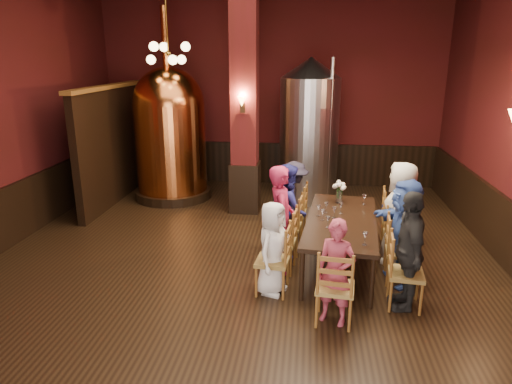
# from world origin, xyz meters

# --- Properties ---
(room) EXTENTS (10.00, 10.02, 4.50)m
(room) POSITION_xyz_m (0.00, 0.00, 2.25)
(room) COLOR black
(room) RESTS_ON ground
(wainscot_back) EXTENTS (7.90, 0.08, 1.00)m
(wainscot_back) POSITION_xyz_m (0.00, 4.96, 0.50)
(wainscot_back) COLOR black
(wainscot_back) RESTS_ON ground
(column) EXTENTS (0.58, 0.58, 4.50)m
(column) POSITION_xyz_m (-0.30, 2.80, 2.25)
(column) COLOR #4C1014
(column) RESTS_ON ground
(partition) EXTENTS (0.22, 3.50, 2.40)m
(partition) POSITION_xyz_m (-3.20, 3.20, 1.20)
(partition) COLOR black
(partition) RESTS_ON ground
(pendant_cluster) EXTENTS (0.90, 0.90, 1.70)m
(pendant_cluster) POSITION_xyz_m (-1.80, 2.90, 3.10)
(pendant_cluster) COLOR #A57226
(pendant_cluster) RESTS_ON room
(sconce_column) EXTENTS (0.20, 0.20, 0.36)m
(sconce_column) POSITION_xyz_m (-0.30, 2.50, 2.20)
(sconce_column) COLOR black
(sconce_column) RESTS_ON column
(dining_table) EXTENTS (1.24, 2.49, 0.75)m
(dining_table) POSITION_xyz_m (1.48, 0.40, 0.69)
(dining_table) COLOR black
(dining_table) RESTS_ON ground
(chair_0) EXTENTS (0.50, 0.50, 0.92)m
(chair_0) POSITION_xyz_m (0.53, -0.51, 0.46)
(chair_0) COLOR olive
(chair_0) RESTS_ON ground
(person_0) EXTENTS (0.60, 0.72, 1.27)m
(person_0) POSITION_xyz_m (0.53, -0.51, 0.64)
(person_0) COLOR white
(person_0) RESTS_ON ground
(chair_1) EXTENTS (0.50, 0.50, 0.92)m
(chair_1) POSITION_xyz_m (0.60, 0.16, 0.46)
(chair_1) COLOR olive
(chair_1) RESTS_ON ground
(person_1) EXTENTS (0.46, 0.63, 1.59)m
(person_1) POSITION_xyz_m (0.60, 0.16, 0.80)
(person_1) COLOR #A21B40
(person_1) RESTS_ON ground
(chair_2) EXTENTS (0.50, 0.50, 0.92)m
(chair_2) POSITION_xyz_m (0.66, 0.81, 0.46)
(chair_2) COLOR olive
(chair_2) RESTS_ON ground
(person_2) EXTENTS (0.49, 0.77, 1.46)m
(person_2) POSITION_xyz_m (0.66, 0.81, 0.73)
(person_2) COLOR navy
(person_2) RESTS_ON ground
(chair_3) EXTENTS (0.50, 0.50, 0.92)m
(chair_3) POSITION_xyz_m (0.73, 1.48, 0.46)
(chair_3) COLOR olive
(chair_3) RESTS_ON ground
(person_3) EXTENTS (0.60, 0.93, 1.35)m
(person_3) POSITION_xyz_m (0.73, 1.48, 0.67)
(person_3) COLOR #211D2C
(person_3) RESTS_ON ground
(chair_4) EXTENTS (0.50, 0.50, 0.92)m
(chair_4) POSITION_xyz_m (2.22, -0.68, 0.46)
(chair_4) COLOR olive
(chair_4) RESTS_ON ground
(person_4) EXTENTS (0.39, 0.90, 1.53)m
(person_4) POSITION_xyz_m (2.22, -0.68, 0.77)
(person_4) COLOR black
(person_4) RESTS_ON ground
(chair_5) EXTENTS (0.50, 0.50, 0.92)m
(chair_5) POSITION_xyz_m (2.29, -0.01, 0.46)
(chair_5) COLOR olive
(chair_5) RESTS_ON ground
(person_5) EXTENTS (0.69, 1.45, 1.50)m
(person_5) POSITION_xyz_m (2.29, -0.01, 0.75)
(person_5) COLOR #3654A2
(person_5) RESTS_ON ground
(chair_6) EXTENTS (0.50, 0.50, 0.92)m
(chair_6) POSITION_xyz_m (2.35, 0.64, 0.46)
(chair_6) COLOR olive
(chair_6) RESTS_ON ground
(person_6) EXTENTS (0.74, 0.90, 1.58)m
(person_6) POSITION_xyz_m (2.35, 0.64, 0.79)
(person_6) COLOR beige
(person_6) RESTS_ON ground
(chair_7) EXTENTS (0.50, 0.50, 0.92)m
(chair_7) POSITION_xyz_m (2.42, 1.31, 0.46)
(chair_7) COLOR olive
(chair_7) RESTS_ON ground
(person_7) EXTENTS (0.50, 0.72, 1.34)m
(person_7) POSITION_xyz_m (2.42, 1.31, 0.67)
(person_7) COLOR #1E1D3A
(person_7) RESTS_ON ground
(chair_8) EXTENTS (0.50, 0.50, 0.92)m
(chair_8) POSITION_xyz_m (1.32, -1.14, 0.46)
(chair_8) COLOR olive
(chair_8) RESTS_ON ground
(person_8) EXTENTS (0.56, 0.47, 1.29)m
(person_8) POSITION_xyz_m (1.32, -1.14, 0.65)
(person_8) COLOR #A3364B
(person_8) RESTS_ON ground
(copper_kettle) EXTENTS (1.92, 1.92, 4.02)m
(copper_kettle) POSITION_xyz_m (-2.04, 3.52, 1.47)
(copper_kettle) COLOR black
(copper_kettle) RESTS_ON ground
(steel_vessel) EXTENTS (1.61, 1.61, 3.03)m
(steel_vessel) POSITION_xyz_m (0.95, 3.75, 1.52)
(steel_vessel) COLOR #B2B2B7
(steel_vessel) RESTS_ON ground
(rose_vase) EXTENTS (0.22, 0.22, 0.37)m
(rose_vase) POSITION_xyz_m (1.48, 1.19, 0.99)
(rose_vase) COLOR white
(rose_vase) RESTS_ON dining_table
(wine_glass_0) EXTENTS (0.07, 0.07, 0.17)m
(wine_glass_0) POSITION_xyz_m (1.19, 0.31, 0.83)
(wine_glass_0) COLOR white
(wine_glass_0) RESTS_ON dining_table
(wine_glass_1) EXTENTS (0.07, 0.07, 0.17)m
(wine_glass_1) POSITION_xyz_m (1.71, -0.53, 0.83)
(wine_glass_1) COLOR white
(wine_glass_1) RESTS_ON dining_table
(wine_glass_2) EXTENTS (0.07, 0.07, 0.17)m
(wine_glass_2) POSITION_xyz_m (1.26, 0.03, 0.83)
(wine_glass_2) COLOR white
(wine_glass_2) RESTS_ON dining_table
(wine_glass_3) EXTENTS (0.07, 0.07, 0.17)m
(wine_glass_3) POSITION_xyz_m (1.47, 0.65, 0.83)
(wine_glass_3) COLOR white
(wine_glass_3) RESTS_ON dining_table
(wine_glass_4) EXTENTS (0.07, 0.07, 0.17)m
(wine_glass_4) POSITION_xyz_m (1.25, 0.65, 0.83)
(wine_glass_4) COLOR white
(wine_glass_4) RESTS_ON dining_table
(wine_glass_5) EXTENTS (0.07, 0.07, 0.17)m
(wine_glass_5) POSITION_xyz_m (1.87, 1.13, 0.83)
(wine_glass_5) COLOR white
(wine_glass_5) RESTS_ON dining_table
(wine_glass_6) EXTENTS (0.07, 0.07, 0.17)m
(wine_glass_6) POSITION_xyz_m (1.13, 0.49, 0.83)
(wine_glass_6) COLOR white
(wine_glass_6) RESTS_ON dining_table
(wine_glass_7) EXTENTS (0.07, 0.07, 0.17)m
(wine_glass_7) POSITION_xyz_m (1.37, 0.43, 0.83)
(wine_glass_7) COLOR white
(wine_glass_7) RESTS_ON dining_table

